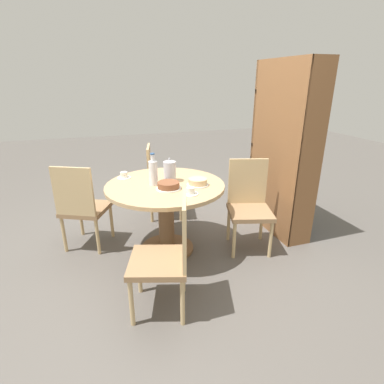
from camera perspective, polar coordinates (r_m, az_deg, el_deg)
The scene contains 13 objects.
ground_plane at distance 3.20m, azimuth -4.73°, elevation -10.77°, with size 14.00×14.00×0.00m, color #56514C.
dining_table at distance 2.95m, azimuth -5.03°, elevation -1.78°, with size 1.15×1.15×0.72m.
chair_a at distance 2.23m, azimuth -4.76°, elevation -11.78°, with size 0.53×0.53×0.91m.
chair_b at distance 3.11m, azimuth 10.80°, elevation -2.24°, with size 0.52×0.52×0.91m.
chair_c at distance 3.77m, azimuth -6.10°, elevation 2.14°, with size 0.50×0.50×0.91m.
chair_d at distance 3.21m, azimuth -20.16°, elevation -2.48°, with size 0.56×0.56×0.91m.
bookshelf at distance 3.47m, azimuth 16.54°, elevation 6.68°, with size 0.93×0.28×1.87m.
coffee_pot at distance 2.93m, azimuth -4.27°, elevation 4.07°, with size 0.12×0.12×0.24m.
water_bottle at distance 2.84m, azimuth -7.40°, elevation 3.77°, with size 0.08×0.08×0.31m.
cake_main at distance 2.75m, azimuth -4.45°, elevation 1.22°, with size 0.23×0.23×0.07m.
cake_second at distance 2.84m, azimuth 1.08°, elevation 1.90°, with size 0.21×0.21×0.07m.
cup_a at distance 3.13m, azimuth -12.83°, elevation 3.06°, with size 0.14×0.14×0.06m.
cup_b at distance 2.61m, azimuth -0.27°, elevation 0.08°, with size 0.14×0.14×0.06m.
Camera 1 is at (2.67, -0.59, 1.67)m, focal length 28.00 mm.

